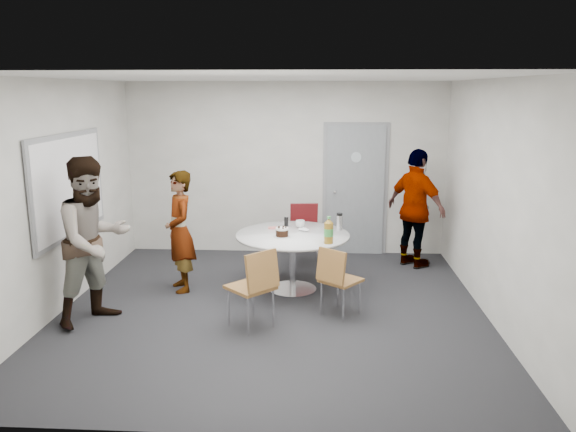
# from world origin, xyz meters

# --- Properties ---
(floor) EXTENTS (5.00, 5.00, 0.00)m
(floor) POSITION_xyz_m (0.00, 0.00, 0.00)
(floor) COLOR black
(floor) RESTS_ON ground
(ceiling) EXTENTS (5.00, 5.00, 0.00)m
(ceiling) POSITION_xyz_m (0.00, 0.00, 2.70)
(ceiling) COLOR silver
(ceiling) RESTS_ON wall_back
(wall_back) EXTENTS (5.00, 0.00, 5.00)m
(wall_back) POSITION_xyz_m (0.00, 2.50, 1.35)
(wall_back) COLOR #B2B0A9
(wall_back) RESTS_ON floor
(wall_left) EXTENTS (0.00, 5.00, 5.00)m
(wall_left) POSITION_xyz_m (-2.50, 0.00, 1.35)
(wall_left) COLOR #B2B0A9
(wall_left) RESTS_ON floor
(wall_right) EXTENTS (0.00, 5.00, 5.00)m
(wall_right) POSITION_xyz_m (2.50, 0.00, 1.35)
(wall_right) COLOR #B2B0A9
(wall_right) RESTS_ON floor
(wall_front) EXTENTS (5.00, 0.00, 5.00)m
(wall_front) POSITION_xyz_m (0.00, -2.50, 1.35)
(wall_front) COLOR #B2B0A9
(wall_front) RESTS_ON floor
(door) EXTENTS (1.02, 0.17, 2.12)m
(door) POSITION_xyz_m (1.10, 2.48, 1.03)
(door) COLOR gray
(door) RESTS_ON wall_back
(whiteboard) EXTENTS (0.04, 1.90, 1.25)m
(whiteboard) POSITION_xyz_m (-2.46, 0.20, 1.45)
(whiteboard) COLOR gray
(whiteboard) RESTS_ON wall_left
(table) EXTENTS (1.46, 1.46, 1.09)m
(table) POSITION_xyz_m (0.23, 0.68, 0.66)
(table) COLOR white
(table) RESTS_ON floor
(chair_near_left) EXTENTS (0.63, 0.63, 0.91)m
(chair_near_left) POSITION_xyz_m (-0.14, -0.57, 0.55)
(chair_near_left) COLOR brown
(chair_near_left) RESTS_ON floor
(chair_near_right) EXTENTS (0.57, 0.57, 0.83)m
(chair_near_right) POSITION_xyz_m (0.75, -0.16, 0.50)
(chair_near_right) COLOR brown
(chair_near_right) RESTS_ON floor
(chair_far) EXTENTS (0.47, 0.51, 0.91)m
(chair_far) POSITION_xyz_m (0.32, 1.85, 0.56)
(chair_far) COLOR #5F1316
(chair_far) RESTS_ON floor
(person_main) EXTENTS (0.59, 0.68, 1.57)m
(person_main) POSITION_xyz_m (-1.25, 0.64, 0.79)
(person_main) COLOR #A5C6EA
(person_main) RESTS_ON floor
(person_left) EXTENTS (1.11, 1.15, 1.88)m
(person_left) POSITION_xyz_m (-1.95, -0.42, 0.94)
(person_left) COLOR white
(person_left) RESTS_ON floor
(person_right) EXTENTS (0.99, 1.06, 1.75)m
(person_right) POSITION_xyz_m (1.95, 1.82, 0.87)
(person_right) COLOR black
(person_right) RESTS_ON floor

